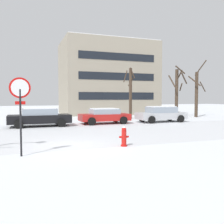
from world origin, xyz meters
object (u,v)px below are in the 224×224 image
fire_hydrant (124,136)px  parked_car_silver (161,114)px  parked_car_red (104,116)px  parked_car_black (40,117)px  stop_sign (20,101)px

fire_hydrant → parked_car_silver: parked_car_silver is taller
parked_car_red → parked_car_silver: bearing=-3.7°
fire_hydrant → parked_car_black: 9.78m
stop_sign → parked_car_red: 12.00m
parked_car_red → parked_car_silver: (5.22, -0.34, 0.05)m
stop_sign → fire_hydrant: stop_sign is taller
parked_car_black → parked_car_red: parked_car_black is taller
stop_sign → parked_car_silver: stop_sign is taller
stop_sign → parked_car_silver: size_ratio=0.65×
stop_sign → parked_car_black: 9.94m
parked_car_black → parked_car_silver: bearing=-0.6°
fire_hydrant → parked_car_silver: (7.39, 9.17, 0.27)m
stop_sign → parked_car_red: (6.48, 10.00, -1.37)m
parked_car_red → stop_sign: bearing=-122.9°
fire_hydrant → parked_car_black: bearing=108.3°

